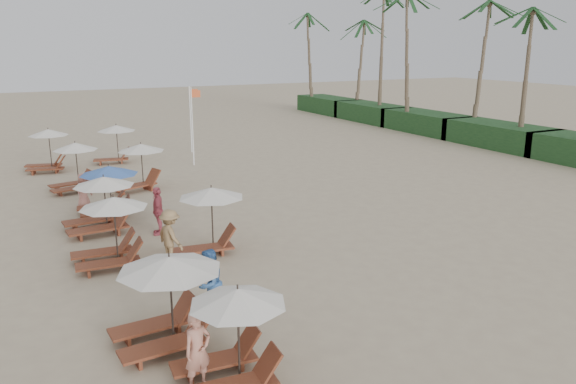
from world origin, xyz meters
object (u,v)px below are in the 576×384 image
beachgoer_mid_b (170,237)px  beachgoer_mid_a (209,283)px  beachgoer_near (198,351)px  beachgoer_far_b (84,191)px  lounger_station_1 (162,300)px  inland_station_0 (207,215)px  lounger_station_0 (229,338)px  flag_pole_near (193,122)px  lounger_station_6 (46,151)px  beachgoer_far_a (158,211)px  lounger_station_2 (108,233)px  lounger_station_5 (72,168)px  lounger_station_4 (105,189)px  lounger_station_3 (98,206)px  inland_station_1 (137,165)px  inland_station_2 (114,140)px

beachgoer_mid_b → beachgoer_mid_a: bearing=160.5°
beachgoer_near → beachgoer_far_b: bearing=77.2°
lounger_station_1 → inland_station_0: bearing=60.5°
lounger_station_0 → flag_pole_near: 22.56m
beachgoer_far_b → flag_pole_near: size_ratio=0.34×
lounger_station_6 → inland_station_0: 16.70m
lounger_station_0 → inland_station_0: size_ratio=0.88×
lounger_station_0 → lounger_station_6: (-1.47, 23.74, 0.10)m
lounger_station_0 → beachgoer_near: size_ratio=1.46×
lounger_station_0 → inland_station_0: (2.20, 7.45, 0.31)m
lounger_station_1 → beachgoer_far_a: lounger_station_1 is taller
lounger_station_2 → inland_station_0: size_ratio=0.92×
beachgoer_near → beachgoer_far_b: 15.01m
lounger_station_5 → inland_station_0: 11.37m
lounger_station_0 → beachgoer_mid_b: size_ratio=1.34×
lounger_station_2 → beachgoer_far_a: 3.17m
lounger_station_4 → inland_station_0: (2.26, -6.12, 0.22)m
beachgoer_mid_b → lounger_station_1: bearing=144.7°
lounger_station_3 → inland_station_1: (2.78, 5.56, 0.29)m
lounger_station_0 → lounger_station_5: size_ratio=0.98×
lounger_station_6 → inland_station_0: bearing=-77.3°
lounger_station_1 → beachgoer_mid_a: bearing=30.7°
inland_station_1 → inland_station_2: (0.29, 7.27, 0.08)m
lounger_station_2 → lounger_station_4: 5.74m
beachgoer_mid_a → beachgoer_far_b: (-1.37, 12.11, -0.15)m
lounger_station_0 → lounger_station_1: bearing=110.1°
lounger_station_1 → lounger_station_3: lounger_station_1 is taller
beachgoer_mid_a → lounger_station_1: bearing=-13.5°
lounger_station_3 → inland_station_0: (2.90, -4.12, 0.36)m
lounger_station_1 → inland_station_1: (2.87, 14.96, 0.13)m
lounger_station_0 → lounger_station_6: size_ratio=0.95×
beachgoer_mid_a → beachgoer_mid_b: 4.07m
lounger_station_0 → lounger_station_4: (-0.06, 13.57, 0.08)m
inland_station_2 → beachgoer_mid_b: size_ratio=1.52×
lounger_station_0 → lounger_station_6: bearing=93.5°
lounger_station_5 → flag_pole_near: 7.90m
lounger_station_4 → beachgoer_far_a: (1.29, -3.39, -0.20)m
lounger_station_0 → inland_station_2: 24.52m
lounger_station_5 → beachgoer_far_b: size_ratio=1.61×
lounger_station_1 → lounger_station_2: 5.74m
beachgoer_near → beachgoer_mid_a: beachgoer_mid_a is taller
beachgoer_far_a → beachgoer_far_b: bearing=-142.7°
beachgoer_mid_b → lounger_station_4: bearing=-9.7°
inland_station_0 → beachgoer_far_a: bearing=109.6°
lounger_station_6 → lounger_station_5: bearing=-82.1°
lounger_station_3 → inland_station_0: size_ratio=1.00×
lounger_station_2 → lounger_station_5: lounger_station_5 is taller
inland_station_1 → flag_pole_near: 6.32m
inland_station_0 → lounger_station_1: bearing=-119.5°
beachgoer_far_a → lounger_station_0: bearing=9.2°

